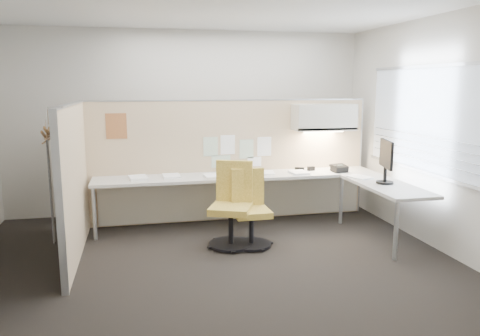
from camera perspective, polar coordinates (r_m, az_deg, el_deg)
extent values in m
cube|color=black|center=(5.47, -3.53, -11.18)|extent=(5.50, 4.50, 0.01)
cube|color=white|center=(5.16, -3.89, 19.32)|extent=(5.50, 4.50, 0.01)
cube|color=beige|center=(7.35, -6.39, 5.55)|extent=(5.50, 0.02, 2.80)
cube|color=beige|center=(2.95, 3.00, -1.24)|extent=(5.50, 0.02, 2.80)
cube|color=beige|center=(6.17, 22.50, 3.98)|extent=(0.02, 4.50, 2.80)
cube|color=#929BA9|center=(6.14, 22.40, 5.37)|extent=(0.01, 2.80, 1.30)
cube|color=#C9B08B|center=(6.85, -1.15, 0.86)|extent=(4.10, 0.06, 1.75)
cube|color=#C9B08B|center=(5.69, -19.54, -1.65)|extent=(0.06, 2.20, 1.75)
cube|color=beige|center=(6.58, -0.15, -1.00)|extent=(4.00, 0.60, 0.04)
cube|color=beige|center=(6.23, 17.44, -2.10)|extent=(0.60, 1.47, 0.04)
cube|color=beige|center=(6.91, -0.63, -3.54)|extent=(3.90, 0.02, 0.64)
cylinder|color=#A5A8AA|center=(6.30, -17.33, -5.38)|extent=(0.05, 0.05, 0.69)
cylinder|color=#A5A8AA|center=(5.63, 18.48, -7.30)|extent=(0.05, 0.05, 0.69)
cylinder|color=#A5A8AA|center=(6.88, 12.22, -3.85)|extent=(0.05, 0.05, 0.69)
cube|color=beige|center=(6.97, 10.19, 6.12)|extent=(0.90, 0.36, 0.38)
cube|color=#FFEABF|center=(6.99, 10.13, 4.40)|extent=(0.60, 0.06, 0.02)
cube|color=#8CBF8C|center=(6.74, -3.60, 2.61)|extent=(0.21, 0.00, 0.28)
cube|color=white|center=(6.78, -1.51, 2.85)|extent=(0.21, 0.00, 0.28)
cube|color=#8CBF8C|center=(6.84, 0.79, 2.33)|extent=(0.21, 0.00, 0.28)
cube|color=white|center=(6.91, 2.98, 2.64)|extent=(0.21, 0.00, 0.28)
cube|color=#8CBF8C|center=(6.79, -2.33, 0.81)|extent=(0.28, 0.00, 0.18)
cube|color=white|center=(6.90, 1.76, 0.79)|extent=(0.21, 0.00, 0.14)
cube|color=orange|center=(6.63, -14.85, 4.96)|extent=(0.28, 0.00, 0.35)
cylinder|color=black|center=(5.87, -1.12, -9.26)|extent=(0.54, 0.54, 0.03)
cylinder|color=black|center=(5.80, -1.12, -7.31)|extent=(0.06, 0.06, 0.42)
cube|color=#F4CE5B|center=(5.73, -1.13, -5.02)|extent=(0.63, 0.63, 0.08)
cube|color=#F4CE5B|center=(5.88, -0.69, -1.59)|extent=(0.45, 0.24, 0.52)
cylinder|color=black|center=(5.88, 1.39, -9.26)|extent=(0.49, 0.49, 0.03)
cylinder|color=black|center=(5.82, 1.40, -7.50)|extent=(0.06, 0.06, 0.38)
cube|color=#F4CE5B|center=(5.75, 1.41, -5.43)|extent=(0.44, 0.44, 0.08)
cube|color=#F4CE5B|center=(5.88, 0.92, -2.33)|extent=(0.42, 0.06, 0.47)
cylinder|color=black|center=(6.27, 17.22, -1.67)|extent=(0.22, 0.22, 0.02)
cylinder|color=black|center=(6.25, 17.26, -0.84)|extent=(0.04, 0.04, 0.20)
cube|color=black|center=(6.20, 17.40, 1.65)|extent=(0.16, 0.52, 0.35)
cube|color=black|center=(6.20, 17.40, 1.65)|extent=(0.12, 0.47, 0.31)
cube|color=black|center=(6.92, 12.02, -0.07)|extent=(0.22, 0.22, 0.12)
cylinder|color=black|center=(6.90, 11.28, 0.22)|extent=(0.06, 0.17, 0.04)
cube|color=black|center=(6.93, 7.26, -0.12)|extent=(0.15, 0.09, 0.05)
cube|color=black|center=(6.97, 8.66, -0.06)|extent=(0.11, 0.08, 0.06)
cube|color=silver|center=(4.63, -21.63, 6.89)|extent=(0.14, 0.02, 0.02)
cylinder|color=silver|center=(4.65, -22.42, 5.80)|extent=(0.02, 0.02, 0.14)
cube|color=#AD7F4C|center=(4.66, -22.31, 4.20)|extent=(0.02, 0.39, 0.12)
cube|color=#AD7F4C|center=(4.69, -22.58, 3.74)|extent=(0.02, 0.39, 0.12)
cube|color=gray|center=(4.69, -22.07, -2.77)|extent=(0.01, 0.07, 0.98)
cube|color=white|center=(6.42, -12.31, -1.17)|extent=(0.27, 0.33, 0.03)
cube|color=white|center=(6.51, -8.38, -0.94)|extent=(0.24, 0.31, 0.02)
cube|color=white|center=(6.38, -3.31, -1.02)|extent=(0.26, 0.32, 0.03)
cube|color=white|center=(6.71, 3.17, -0.56)|extent=(0.28, 0.34, 0.01)
cube|color=white|center=(6.71, 7.18, -0.55)|extent=(0.25, 0.31, 0.03)
cube|color=white|center=(6.55, 14.38, -1.09)|extent=(0.32, 0.36, 0.02)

